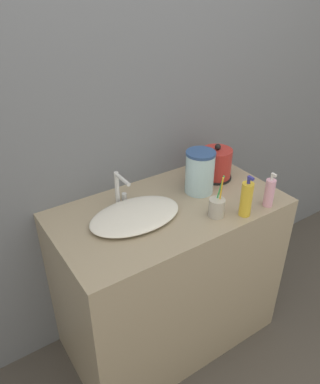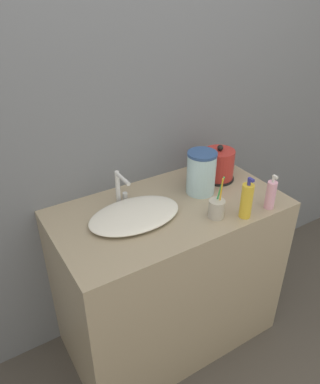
{
  "view_description": "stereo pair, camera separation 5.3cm",
  "coord_description": "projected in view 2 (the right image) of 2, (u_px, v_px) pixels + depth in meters",
  "views": [
    {
      "loc": [
        -0.86,
        -0.9,
        1.85
      ],
      "look_at": [
        -0.06,
        0.3,
        0.98
      ],
      "focal_mm": 35.0,
      "sensor_mm": 36.0,
      "label": 1
    },
    {
      "loc": [
        -0.81,
        -0.93,
        1.85
      ],
      "look_at": [
        -0.06,
        0.3,
        0.98
      ],
      "focal_mm": 35.0,
      "sensor_mm": 36.0,
      "label": 2
    }
  ],
  "objects": [
    {
      "name": "ground_plane",
      "position": [
        198.0,
        371.0,
        1.99
      ],
      "size": [
        12.0,
        12.0,
        0.0
      ],
      "primitive_type": "plane",
      "color": "#47423D"
    },
    {
      "name": "wall_back",
      "position": [
        135.0,
        102.0,
        1.78
      ],
      "size": [
        6.0,
        0.04,
        2.6
      ],
      "color": "slate",
      "rests_on": "ground_plane"
    },
    {
      "name": "vanity_counter",
      "position": [
        169.0,
        276.0,
        1.99
      ],
      "size": [
        1.11,
        0.6,
        0.88
      ],
      "color": "gray",
      "rests_on": "ground_plane"
    },
    {
      "name": "sink_basin",
      "position": [
        135.0,
        215.0,
        1.67
      ],
      "size": [
        0.43,
        0.28,
        0.04
      ],
      "color": "silver",
      "rests_on": "vanity_counter"
    },
    {
      "name": "faucet",
      "position": [
        120.0,
        186.0,
        1.74
      ],
      "size": [
        0.06,
        0.13,
        0.16
      ],
      "color": "silver",
      "rests_on": "vanity_counter"
    },
    {
      "name": "electric_kettle",
      "position": [
        219.0,
        166.0,
        1.96
      ],
      "size": [
        0.17,
        0.17,
        0.2
      ],
      "color": "black",
      "rests_on": "vanity_counter"
    },
    {
      "name": "toothbrush_cup",
      "position": [
        217.0,
        208.0,
        1.67
      ],
      "size": [
        0.07,
        0.07,
        0.21
      ],
      "color": "#B7B2A8",
      "rests_on": "vanity_counter"
    },
    {
      "name": "lotion_bottle",
      "position": [
        271.0,
        195.0,
        1.72
      ],
      "size": [
        0.05,
        0.05,
        0.17
      ],
      "color": "#EAA8C6",
      "rests_on": "vanity_counter"
    },
    {
      "name": "shampoo_bottle",
      "position": [
        247.0,
        201.0,
        1.65
      ],
      "size": [
        0.05,
        0.05,
        0.2
      ],
      "color": "gold",
      "rests_on": "vanity_counter"
    },
    {
      "name": "water_pitcher",
      "position": [
        201.0,
        173.0,
        1.83
      ],
      "size": [
        0.15,
        0.15,
        0.22
      ],
      "color": "#B2DBEA",
      "rests_on": "vanity_counter"
    }
  ]
}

